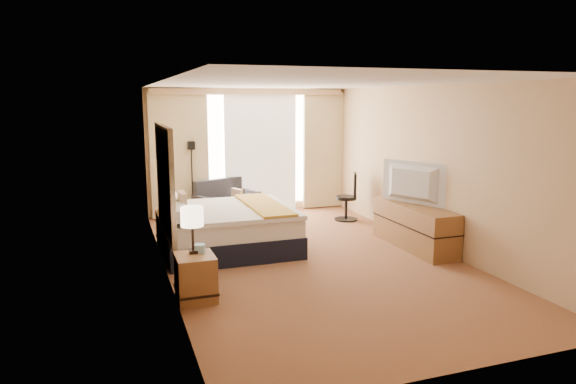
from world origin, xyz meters
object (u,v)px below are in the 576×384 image
object	(u,v)px
loveseat	(226,206)
desk_chair	(349,199)
media_dresser	(414,226)
lamp_right	(167,187)
nightstand_left	(196,277)
lamp_left	(192,218)
nightstand_right	(171,228)
bed	(227,228)
television	(410,183)
floor_lamp	(192,164)

from	to	relation	value
loveseat	desk_chair	world-z (taller)	desk_chair
media_dresser	lamp_right	xyz separation A→B (m)	(-3.74, 1.49, 0.62)
nightstand_left	lamp_left	bearing A→B (deg)	93.80
nightstand_right	lamp_right	size ratio (longest dim) A/B	1.02
bed	desk_chair	world-z (taller)	bed
nightstand_right	television	bearing A→B (deg)	-20.19
bed	floor_lamp	world-z (taller)	floor_lamp
loveseat	floor_lamp	distance (m)	1.08
lamp_left	bed	bearing A→B (deg)	65.90
television	media_dresser	bearing A→B (deg)	-178.55
media_dresser	desk_chair	world-z (taller)	desk_chair
desk_chair	bed	bearing A→B (deg)	-130.82
nightstand_right	television	distance (m)	3.96
nightstand_left	floor_lamp	size ratio (longest dim) A/B	0.35
nightstand_right	floor_lamp	size ratio (longest dim) A/B	0.35
nightstand_left	floor_lamp	distance (m)	4.47
nightstand_right	desk_chair	distance (m)	3.59
floor_lamp	lamp_left	world-z (taller)	floor_lamp
bed	television	size ratio (longest dim) A/B	1.69
nightstand_right	lamp_right	bearing A→B (deg)	137.71
media_dresser	bed	bearing A→B (deg)	163.61
floor_lamp	television	bearing A→B (deg)	-46.72
lamp_right	television	bearing A→B (deg)	-20.51
loveseat	lamp_left	xyz separation A→B (m)	(-1.27, -4.01, 0.73)
lamp_right	television	world-z (taller)	television
nightstand_left	lamp_left	distance (m)	0.72
lamp_left	lamp_right	bearing A→B (deg)	90.89
nightstand_right	floor_lamp	xyz separation A→B (m)	(0.64, 1.85, 0.82)
nightstand_left	media_dresser	distance (m)	3.85
bed	lamp_right	size ratio (longest dim) A/B	3.75
nightstand_left	lamp_left	world-z (taller)	lamp_left
lamp_right	media_dresser	bearing A→B (deg)	-21.70
loveseat	lamp_right	size ratio (longest dim) A/B	2.63
floor_lamp	lamp_right	bearing A→B (deg)	-110.80
media_dresser	loveseat	world-z (taller)	loveseat
nightstand_right	loveseat	xyz separation A→B (m)	(1.27, 1.59, -0.02)
loveseat	television	distance (m)	3.85
lamp_left	lamp_right	xyz separation A→B (m)	(-0.04, 2.46, -0.03)
loveseat	television	world-z (taller)	television
nightstand_right	lamp_left	xyz separation A→B (m)	(-0.01, -2.42, 0.72)
nightstand_right	television	size ratio (longest dim) A/B	0.46
lamp_left	floor_lamp	bearing A→B (deg)	81.35
bed	lamp_right	bearing A→B (deg)	143.13
loveseat	lamp_right	bearing A→B (deg)	-154.30
floor_lamp	desk_chair	distance (m)	3.21
nightstand_right	desk_chair	world-z (taller)	desk_chair
nightstand_left	media_dresser	world-z (taller)	media_dresser
floor_lamp	television	world-z (taller)	floor_lamp
media_dresser	lamp_right	distance (m)	4.08
desk_chair	lamp_right	xyz separation A→B (m)	(-3.58, -0.59, 0.54)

